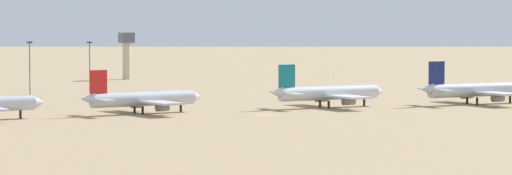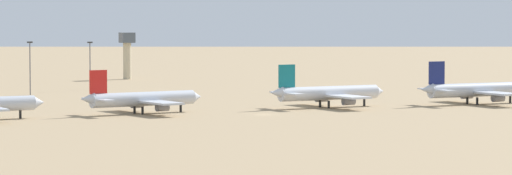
{
  "view_description": "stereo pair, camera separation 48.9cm",
  "coord_description": "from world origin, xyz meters",
  "px_view_note": "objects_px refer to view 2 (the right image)",
  "views": [
    {
      "loc": [
        -157.6,
        -312.98,
        27.48
      ],
      "look_at": [
        6.65,
        18.79,
        6.0
      ],
      "focal_mm": 94.17,
      "sensor_mm": 36.0,
      "label": 1
    },
    {
      "loc": [
        -157.16,
        -313.2,
        27.48
      ],
      "look_at": [
        6.65,
        18.79,
        6.0
      ],
      "focal_mm": 94.17,
      "sensor_mm": 36.0,
      "label": 2
    }
  ],
  "objects_px": {
    "parked_jet_teal_3": "(328,93)",
    "parked_jet_navy_4": "(475,90)",
    "control_tower": "(127,51)",
    "light_pole_mid": "(30,64)",
    "parked_jet_red_2": "(142,99)",
    "light_pole_east": "(90,62)"
  },
  "relations": [
    {
      "from": "light_pole_mid",
      "to": "light_pole_east",
      "type": "distance_m",
      "value": 31.97
    },
    {
      "from": "parked_jet_red_2",
      "to": "control_tower",
      "type": "bearing_deg",
      "value": 63.77
    },
    {
      "from": "light_pole_mid",
      "to": "parked_jet_navy_4",
      "type": "bearing_deg",
      "value": -43.61
    },
    {
      "from": "control_tower",
      "to": "light_pole_mid",
      "type": "xyz_separation_m",
      "value": [
        -63.29,
        -78.91,
        -1.29
      ]
    },
    {
      "from": "parked_jet_red_2",
      "to": "light_pole_east",
      "type": "height_order",
      "value": "light_pole_east"
    },
    {
      "from": "parked_jet_red_2",
      "to": "parked_jet_navy_4",
      "type": "bearing_deg",
      "value": -12.14
    },
    {
      "from": "parked_jet_navy_4",
      "to": "control_tower",
      "type": "height_order",
      "value": "control_tower"
    },
    {
      "from": "parked_jet_red_2",
      "to": "light_pole_mid",
      "type": "relative_size",
      "value": 2.08
    },
    {
      "from": "parked_jet_red_2",
      "to": "light_pole_mid",
      "type": "xyz_separation_m",
      "value": [
        -3.62,
        89.3,
        5.98
      ]
    },
    {
      "from": "parked_jet_navy_4",
      "to": "light_pole_mid",
      "type": "xyz_separation_m",
      "value": [
        -103.75,
        98.84,
        5.7
      ]
    },
    {
      "from": "control_tower",
      "to": "parked_jet_navy_4",
      "type": "bearing_deg",
      "value": -77.18
    },
    {
      "from": "parked_jet_red_2",
      "to": "control_tower",
      "type": "distance_m",
      "value": 178.63
    },
    {
      "from": "control_tower",
      "to": "light_pole_mid",
      "type": "bearing_deg",
      "value": -128.73
    },
    {
      "from": "parked_jet_teal_3",
      "to": "control_tower",
      "type": "height_order",
      "value": "control_tower"
    },
    {
      "from": "control_tower",
      "to": "light_pole_east",
      "type": "relative_size",
      "value": 1.12
    },
    {
      "from": "parked_jet_navy_4",
      "to": "control_tower",
      "type": "bearing_deg",
      "value": 102.07
    },
    {
      "from": "parked_jet_navy_4",
      "to": "light_pole_east",
      "type": "distance_m",
      "value": 139.97
    },
    {
      "from": "parked_jet_red_2",
      "to": "light_pole_east",
      "type": "xyz_separation_m",
      "value": [
        22.93,
        107.1,
        5.61
      ]
    },
    {
      "from": "parked_jet_red_2",
      "to": "parked_jet_teal_3",
      "type": "bearing_deg",
      "value": -8.63
    },
    {
      "from": "parked_jet_navy_4",
      "to": "light_pole_east",
      "type": "bearing_deg",
      "value": 122.74
    },
    {
      "from": "parked_jet_teal_3",
      "to": "parked_jet_navy_4",
      "type": "bearing_deg",
      "value": -11.8
    },
    {
      "from": "parked_jet_teal_3",
      "to": "light_pole_east",
      "type": "height_order",
      "value": "light_pole_east"
    }
  ]
}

